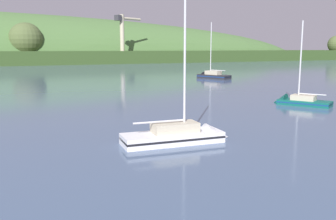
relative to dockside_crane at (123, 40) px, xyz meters
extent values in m
sphere|color=#4C5B33|center=(-39.80, 11.70, 0.05)|extent=(14.32, 14.32, 14.32)
cube|color=#4C4C51|center=(-0.29, -0.12, -9.60)|extent=(5.65, 5.65, 2.00)
cylinder|color=#BCB293|center=(-0.29, -0.12, 1.25)|extent=(1.97, 1.97, 19.70)
cylinder|color=#BCB293|center=(4.36, 1.77, 9.52)|extent=(12.03, 5.73, 1.08)
cube|color=#333338|center=(-2.38, -0.97, 9.52)|extent=(2.90, 3.31, 2.36)
cube|color=white|center=(-45.28, -135.91, -10.52)|extent=(7.45, 3.14, 1.38)
cone|color=white|center=(-41.69, -136.31, -10.52)|extent=(2.05, 2.45, 2.26)
cube|color=black|center=(-45.28, -135.91, -10.17)|extent=(7.45, 3.17, 0.15)
cube|color=#BCB299|center=(-45.10, -135.93, -9.47)|extent=(3.41, 1.95, 0.71)
cylinder|color=silver|center=(-44.38, -136.01, -3.98)|extent=(0.16, 0.16, 11.69)
cylinder|color=silver|center=(-46.27, -135.80, -8.97)|extent=(3.79, 0.55, 0.13)
cube|color=#0F564C|center=(-23.08, -127.32, -10.55)|extent=(5.03, 6.43, 1.11)
cone|color=#0F564C|center=(-24.48, -124.70, -10.55)|extent=(2.83, 2.45, 2.42)
cube|color=navy|center=(-23.08, -127.32, -10.27)|extent=(5.05, 6.44, 0.12)
cube|color=#BCB299|center=(-23.15, -127.19, -9.69)|extent=(2.77, 3.17, 0.62)
cylinder|color=silver|center=(-23.43, -126.67, -5.35)|extent=(0.18, 0.18, 9.29)
cylinder|color=silver|center=(-22.69, -128.04, -9.23)|extent=(1.60, 2.81, 0.14)
cube|color=#232328|center=(-10.54, -89.31, -10.53)|extent=(5.22, 8.18, 1.60)
cone|color=#232328|center=(-11.85, -85.69, -10.53)|extent=(3.15, 2.71, 2.65)
cube|color=navy|center=(-10.54, -89.31, -10.12)|extent=(5.25, 8.19, 0.17)
cube|color=#BCB299|center=(-10.60, -89.13, -9.30)|extent=(2.95, 3.90, 0.86)
cylinder|color=silver|center=(-10.87, -88.41, -3.93)|extent=(0.19, 0.19, 11.60)
cylinder|color=silver|center=(-10.18, -90.31, -8.72)|extent=(1.52, 3.85, 0.15)
camera|label=1|loc=(-56.96, -158.36, -3.93)|focal=38.98mm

